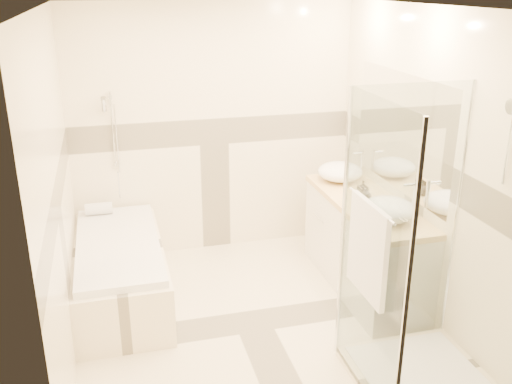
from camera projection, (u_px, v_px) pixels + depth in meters
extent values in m
cube|color=#FCECC8|center=(252.00, 322.00, 4.75)|extent=(2.80, 3.00, 0.01)
cube|color=white|center=(251.00, 5.00, 3.87)|extent=(2.80, 3.00, 0.01)
cube|color=#FFEFCB|center=(214.00, 132.00, 5.67)|extent=(2.80, 0.01, 2.50)
cube|color=#FFEFCB|center=(324.00, 272.00, 2.95)|extent=(2.80, 0.01, 2.50)
cube|color=#FFEFCB|center=(57.00, 197.00, 3.97)|extent=(0.01, 3.00, 2.50)
cube|color=#FFEFCB|center=(418.00, 165.00, 4.65)|extent=(0.01, 3.00, 2.50)
cube|color=white|center=(401.00, 132.00, 4.84)|extent=(0.01, 1.60, 1.00)
cylinder|color=silver|center=(113.00, 129.00, 5.37)|extent=(0.02, 0.02, 0.70)
cube|color=#FFEFCB|center=(121.00, 273.00, 5.00)|extent=(0.75, 1.70, 0.50)
cube|color=white|center=(118.00, 245.00, 4.90)|extent=(0.69, 1.60, 0.06)
ellipsoid|color=white|center=(118.00, 250.00, 4.92)|extent=(0.56, 1.40, 0.16)
cube|color=white|center=(364.00, 247.00, 5.15)|extent=(0.55, 1.60, 0.80)
cylinder|color=silver|center=(354.00, 256.00, 4.66)|extent=(0.01, 0.24, 0.01)
cylinder|color=silver|center=(319.00, 218.00, 5.39)|extent=(0.01, 0.24, 0.01)
cube|color=#F4CD81|center=(367.00, 204.00, 5.00)|extent=(0.57, 1.62, 0.05)
cube|color=#FFEFCB|center=(420.00, 378.00, 4.01)|extent=(0.90, 0.90, 0.08)
cube|color=white|center=(421.00, 373.00, 3.99)|extent=(0.80, 0.80, 0.01)
cube|color=white|center=(372.00, 258.00, 3.55)|extent=(0.01, 0.90, 2.00)
cube|color=white|center=(402.00, 223.00, 4.06)|extent=(0.90, 0.01, 2.00)
cylinder|color=silver|center=(407.00, 294.00, 3.14)|extent=(0.03, 0.03, 2.00)
cylinder|color=silver|center=(343.00, 229.00, 3.96)|extent=(0.03, 0.03, 2.00)
cylinder|color=silver|center=(457.00, 217.00, 4.17)|extent=(0.03, 0.03, 2.00)
cylinder|color=silver|center=(371.00, 205.00, 3.42)|extent=(0.02, 0.60, 0.02)
cube|color=white|center=(368.00, 250.00, 3.52)|extent=(0.04, 0.48, 0.62)
ellipsoid|color=white|center=(340.00, 172.00, 5.48)|extent=(0.43, 0.43, 0.17)
ellipsoid|color=white|center=(388.00, 209.00, 4.58)|extent=(0.44, 0.44, 0.18)
cylinder|color=silver|center=(362.00, 165.00, 5.52)|extent=(0.03, 0.03, 0.27)
cylinder|color=silver|center=(358.00, 153.00, 5.46)|extent=(0.10, 0.02, 0.02)
cylinder|color=silver|center=(414.00, 199.00, 4.61)|extent=(0.03, 0.03, 0.30)
cylinder|color=silver|center=(410.00, 185.00, 4.55)|extent=(0.11, 0.03, 0.03)
imported|color=black|center=(363.00, 189.00, 5.02)|extent=(0.08, 0.08, 0.17)
imported|color=black|center=(366.00, 194.00, 4.97)|extent=(0.11, 0.11, 0.13)
cube|color=white|center=(334.00, 172.00, 5.62)|extent=(0.17, 0.26, 0.08)
cylinder|color=white|center=(99.00, 209.00, 5.44)|extent=(0.25, 0.11, 0.11)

